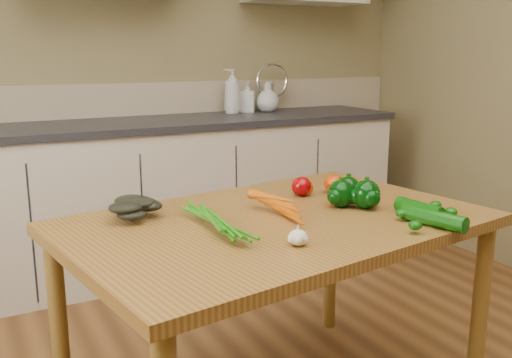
{
  "coord_description": "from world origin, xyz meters",
  "views": [
    {
      "loc": [
        -0.91,
        -1.0,
        1.29
      ],
      "look_at": [
        0.06,
        0.85,
        0.82
      ],
      "focal_mm": 40.0,
      "sensor_mm": 36.0,
      "label": 1
    }
  ],
  "objects": [
    {
      "name": "pepper_a",
      "position": [
        0.28,
        0.61,
        0.79
      ],
      "size": [
        0.1,
        0.1,
        0.1
      ],
      "primitive_type": "sphere",
      "color": "black",
      "rests_on": "table"
    },
    {
      "name": "tomato_c",
      "position": [
        0.38,
        0.8,
        0.78
      ],
      "size": [
        0.08,
        0.08,
        0.07
      ],
      "primitive_type": "ellipsoid",
      "color": "#CA3705",
      "rests_on": "table"
    },
    {
      "name": "soap_bottle_a",
      "position": [
        0.67,
        2.34,
        1.04
      ],
      "size": [
        0.14,
        0.14,
        0.28
      ],
      "primitive_type": "imported",
      "rotation": [
        0.0,
        0.0,
        4.36
      ],
      "color": "silver",
      "rests_on": "counter_run"
    },
    {
      "name": "garlic_bulb",
      "position": [
        -0.08,
        0.33,
        0.77
      ],
      "size": [
        0.06,
        0.06,
        0.05
      ],
      "primitive_type": "ellipsoid",
      "color": "white",
      "rests_on": "table"
    },
    {
      "name": "tomato_a",
      "position": [
        0.24,
        0.82,
        0.78
      ],
      "size": [
        0.08,
        0.08,
        0.07
      ],
      "primitive_type": "ellipsoid",
      "color": "#830205",
      "rests_on": "table"
    },
    {
      "name": "table",
      "position": [
        0.01,
        0.6,
        0.66
      ],
      "size": [
        1.51,
        1.1,
        0.74
      ],
      "rotation": [
        0.0,
        0.0,
        0.16
      ],
      "color": "olive",
      "rests_on": "ground"
    },
    {
      "name": "zucchini_b",
      "position": [
        0.41,
        0.28,
        0.77
      ],
      "size": [
        0.11,
        0.22,
        0.05
      ],
      "primitive_type": "cylinder",
      "rotation": [
        1.57,
        0.0,
        0.26
      ],
      "color": "#084107",
      "rests_on": "table"
    },
    {
      "name": "tomato_b",
      "position": [
        0.25,
        0.81,
        0.77
      ],
      "size": [
        0.07,
        0.07,
        0.06
      ],
      "primitive_type": "ellipsoid",
      "color": "#CA3705",
      "rests_on": "table"
    },
    {
      "name": "carrot_bunch",
      "position": [
        -0.05,
        0.61,
        0.78
      ],
      "size": [
        0.29,
        0.24,
        0.07
      ],
      "primitive_type": null,
      "rotation": [
        0.0,
        0.0,
        0.16
      ],
      "color": "#CE5904",
      "rests_on": "table"
    },
    {
      "name": "room",
      "position": [
        0.0,
        0.17,
        1.25
      ],
      "size": [
        4.04,
        5.04,
        2.64
      ],
      "color": "brown",
      "rests_on": "ground"
    },
    {
      "name": "counter_run",
      "position": [
        0.21,
        2.19,
        0.46
      ],
      "size": [
        2.84,
        0.64,
        1.14
      ],
      "color": "beige",
      "rests_on": "ground"
    },
    {
      "name": "pepper_b",
      "position": [
        0.36,
        0.67,
        0.79
      ],
      "size": [
        0.09,
        0.09,
        0.09
      ],
      "primitive_type": "sphere",
      "color": "black",
      "rests_on": "table"
    },
    {
      "name": "pepper_c",
      "position": [
        0.35,
        0.56,
        0.79
      ],
      "size": [
        0.1,
        0.1,
        0.1
      ],
      "primitive_type": "sphere",
      "color": "black",
      "rests_on": "table"
    },
    {
      "name": "soap_bottle_b",
      "position": [
        0.79,
        2.36,
        1.0
      ],
      "size": [
        0.13,
        0.13,
        0.2
      ],
      "primitive_type": "imported",
      "rotation": [
        0.0,
        0.0,
        2.57
      ],
      "color": "silver",
      "rests_on": "counter_run"
    },
    {
      "name": "leafy_greens",
      "position": [
        -0.42,
        0.8,
        0.79
      ],
      "size": [
        0.2,
        0.18,
        0.1
      ],
      "primitive_type": null,
      "color": "black",
      "rests_on": "table"
    },
    {
      "name": "zucchini_a",
      "position": [
        0.45,
        0.39,
        0.77
      ],
      "size": [
        0.07,
        0.18,
        0.05
      ],
      "primitive_type": "cylinder",
      "rotation": [
        1.57,
        0.0,
        0.13
      ],
      "color": "#084107",
      "rests_on": "table"
    },
    {
      "name": "soap_bottle_c",
      "position": [
        0.92,
        2.32,
        1.0
      ],
      "size": [
        0.16,
        0.16,
        0.19
      ],
      "primitive_type": "imported",
      "rotation": [
        0.0,
        0.0,
        1.51
      ],
      "color": "silver",
      "rests_on": "counter_run"
    }
  ]
}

